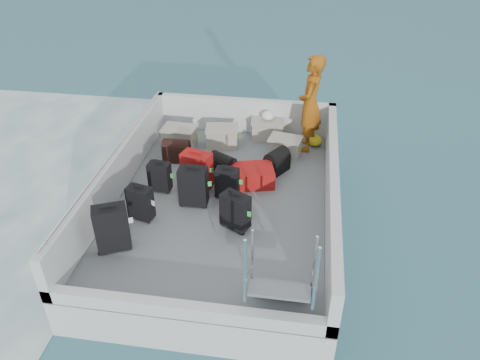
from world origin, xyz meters
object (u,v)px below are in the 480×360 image
Objects in this scene: suitcase_2 at (160,177)px; suitcase_5 at (197,171)px; crate_2 at (267,129)px; crate_3 at (285,147)px; passenger at (310,104)px; suitcase_6 at (235,212)px; crate_1 at (222,137)px; suitcase_1 at (141,203)px; suitcase_4 at (193,187)px; crate_0 at (180,137)px; suitcase_7 at (227,183)px; suitcase_8 at (250,176)px; suitcase_0 at (112,229)px.

suitcase_5 is at bearing 21.32° from suitcase_2.
crate_2 is 0.75m from crate_3.
passenger is (2.35, 1.82, 0.65)m from suitcase_2.
passenger is at bearing 97.03° from suitcase_6.
suitcase_6 is 0.99× the size of crate_1.
suitcase_1 is 3.31m from crate_2.
suitcase_4 is 1.97m from crate_1.
suitcase_2 is 0.86× the size of crate_0.
suitcase_4 is (0.64, -0.29, 0.07)m from suitcase_2.
crate_3 is (1.32, 1.76, -0.16)m from suitcase_4.
suitcase_1 reaches higher than crate_2.
suitcase_7 reaches higher than crate_3.
suitcase_8 is 1.17m from crate_3.
passenger reaches higher than suitcase_8.
passenger is at bearing 5.02° from crate_1.
suitcase_8 is at bearing -36.25° from crate_0.
suitcase_6 is (1.45, -0.00, 0.01)m from suitcase_1.
crate_1 is (0.80, 2.45, -0.10)m from suitcase_1.
crate_0 is at bearing -74.51° from passenger.
crate_0 reaches higher than suitcase_8.
crate_1 is (0.95, 3.16, -0.18)m from suitcase_0.
suitcase_4 reaches higher than crate_0.
crate_2 is (1.63, 2.88, -0.10)m from suitcase_1.
suitcase_2 is 0.98× the size of suitcase_7.
suitcase_2 is 0.66× the size of suitcase_8.
suitcase_7 is 0.90× the size of crate_1.
suitcase_5 is 0.84× the size of suitcase_8.
suitcase_0 reaches higher than suitcase_8.
passenger reaches higher than suitcase_2.
passenger is (2.42, 2.59, 0.63)m from suitcase_1.
passenger reaches higher than suitcase_1.
suitcase_1 is at bearing -142.98° from suitcase_7.
suitcase_5 is 1.24m from suitcase_6.
suitcase_4 is 1.12× the size of crate_1.
suitcase_5 reaches higher than crate_3.
suitcase_5 reaches higher than crate_2.
crate_2 is (1.64, 0.57, 0.00)m from crate_0.
passenger reaches higher than suitcase_4.
suitcase_6 is 0.74× the size of suitcase_8.
suitcase_5 reaches higher than suitcase_1.
suitcase_5 is at bearing 91.63° from suitcase_8.
passenger reaches higher than suitcase_0.
suitcase_8 is at bearing -93.97° from crate_2.
suitcase_6 is 2.73m from crate_0.
crate_0 is at bearing 132.52° from suitcase_7.
suitcase_5 is 1.08× the size of crate_2.
suitcase_0 is 0.39× the size of passenger.
suitcase_1 is 0.71× the size of suitcase_8.
suitcase_4 reaches higher than suitcase_6.
passenger reaches higher than crate_2.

